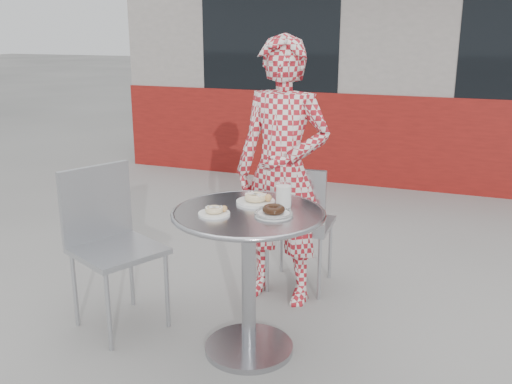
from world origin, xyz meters
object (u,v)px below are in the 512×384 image
(bistro_table, at_px, (249,247))
(plate_checker, at_px, (274,212))
(seated_person, at_px, (282,173))
(chair_left, at_px, (119,280))
(plate_far, at_px, (256,199))
(plate_near, at_px, (215,211))
(chair_far, at_px, (299,249))
(milk_cup, at_px, (284,195))

(bistro_table, height_order, plate_checker, plate_checker)
(seated_person, bearing_deg, chair_left, -132.05)
(bistro_table, height_order, chair_left, chair_left)
(plate_far, relative_size, plate_near, 1.30)
(chair_far, bearing_deg, bistro_table, 86.49)
(plate_checker, bearing_deg, milk_cup, 90.06)
(plate_checker, distance_m, milk_cup, 0.16)
(bistro_table, xyz_separation_m, milk_cup, (0.14, 0.14, 0.25))
(plate_far, distance_m, plate_checker, 0.22)
(chair_far, height_order, plate_near, chair_far)
(bistro_table, xyz_separation_m, chair_far, (0.01, 0.87, -0.33))
(plate_checker, xyz_separation_m, milk_cup, (-0.00, 0.15, 0.05))
(chair_far, height_order, milk_cup, milk_cup)
(seated_person, relative_size, plate_checker, 8.59)
(seated_person, height_order, plate_far, seated_person)
(chair_far, distance_m, plate_near, 1.13)
(bistro_table, bearing_deg, chair_far, 89.22)
(chair_far, xyz_separation_m, milk_cup, (0.13, -0.74, 0.59))
(chair_far, relative_size, chair_left, 0.92)
(bistro_table, distance_m, milk_cup, 0.32)
(plate_far, bearing_deg, plate_near, -116.23)
(seated_person, bearing_deg, plate_near, -90.97)
(bistro_table, xyz_separation_m, chair_left, (-0.80, -0.01, -0.31))
(milk_cup, bearing_deg, chair_left, -171.12)
(plate_near, xyz_separation_m, plate_checker, (0.27, 0.09, -0.00))
(chair_far, xyz_separation_m, plate_far, (-0.02, -0.73, 0.55))
(plate_near, bearing_deg, milk_cup, 41.86)
(chair_far, height_order, plate_far, chair_far)
(chair_far, distance_m, seated_person, 0.60)
(chair_left, height_order, plate_near, chair_left)
(bistro_table, relative_size, chair_far, 0.93)
(seated_person, relative_size, milk_cup, 12.37)
(bistro_table, xyz_separation_m, plate_near, (-0.14, -0.11, 0.21))
(bistro_table, distance_m, plate_checker, 0.25)
(plate_near, xyz_separation_m, milk_cup, (0.27, 0.25, 0.05))
(plate_checker, bearing_deg, chair_left, 179.57)
(seated_person, distance_m, plate_near, 0.80)
(seated_person, bearing_deg, bistro_table, -80.61)
(chair_far, xyz_separation_m, chair_left, (-0.81, -0.88, 0.02))
(plate_far, bearing_deg, chair_left, -169.14)
(chair_left, height_order, seated_person, seated_person)
(chair_far, bearing_deg, milk_cup, 97.06)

